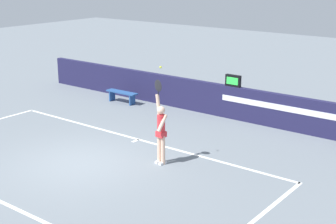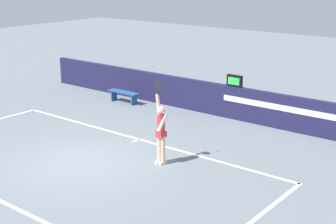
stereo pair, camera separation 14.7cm
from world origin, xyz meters
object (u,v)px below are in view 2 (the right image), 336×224
tennis_player (161,130)px  tennis_ball (161,67)px  courtside_bench_near (124,94)px  speed_display (235,81)px

tennis_player → tennis_ball: tennis_ball is taller
courtside_bench_near → speed_display: bearing=10.6°
tennis_ball → courtside_bench_near: size_ratio=0.05×
speed_display → tennis_player: 5.10m
tennis_ball → tennis_player: bearing=-50.8°
tennis_player → courtside_bench_near: 6.82m
speed_display → tennis_ball: bearing=-83.4°
speed_display → courtside_bench_near: (-4.72, -0.88, -1.07)m
speed_display → courtside_bench_near: size_ratio=0.41×
speed_display → tennis_ball: 5.17m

